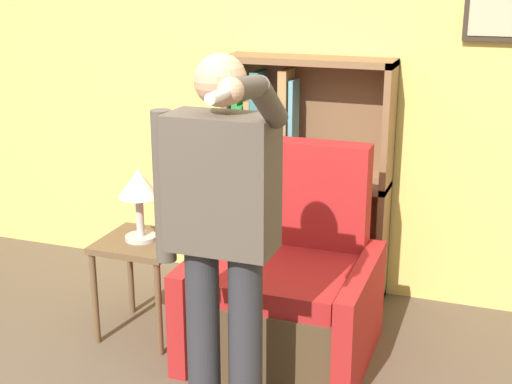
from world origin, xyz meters
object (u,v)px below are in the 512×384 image
(armchair, at_px, (286,291))
(person_standing, at_px, (221,229))
(table_lamp, at_px, (139,189))
(side_table, at_px, (142,256))
(bookcase, at_px, (288,181))

(armchair, xyz_separation_m, person_standing, (-0.03, -0.83, 0.65))
(person_standing, bearing_deg, table_lamp, 137.68)
(armchair, bearing_deg, person_standing, -92.40)
(person_standing, distance_m, side_table, 1.20)
(person_standing, height_order, side_table, person_standing)
(bookcase, xyz_separation_m, person_standing, (0.20, -1.60, 0.26))
(armchair, bearing_deg, table_lamp, -173.03)
(bookcase, height_order, person_standing, person_standing)
(side_table, height_order, table_lamp, table_lamp)
(bookcase, relative_size, person_standing, 0.89)
(side_table, bearing_deg, table_lamp, -45.00)
(table_lamp, bearing_deg, armchair, 6.97)
(armchair, distance_m, person_standing, 1.05)
(person_standing, bearing_deg, bookcase, 97.20)
(side_table, bearing_deg, armchair, 6.97)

